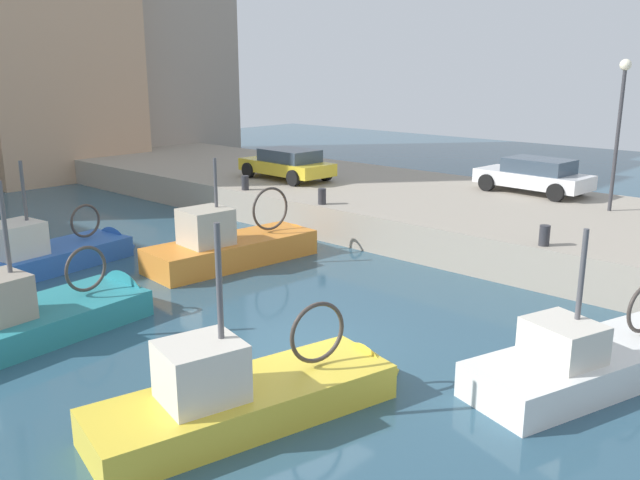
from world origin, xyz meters
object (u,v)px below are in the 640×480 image
Objects in this scene: parked_car_white at (535,175)px; quay_streetlamp at (621,110)px; mooring_bollard_mid at (322,196)px; fishing_boat_blue at (61,261)px; fishing_boat_orange at (240,257)px; parked_car_yellow at (287,164)px; fishing_boat_teal at (56,325)px; mooring_bollard_south at (544,235)px; fishing_boat_white at (600,373)px; fishing_boat_yellow at (263,407)px; mooring_bollard_north at (245,183)px.

parked_car_white is 0.88× the size of quay_streetlamp.
parked_car_white reaches higher than mooring_bollard_mid.
fishing_boat_blue is at bearing 140.11° from quay_streetlamp.
fishing_boat_orange is at bearing 157.94° from parked_car_white.
mooring_bollard_mid is (-2.82, -4.55, -0.39)m from parked_car_yellow.
parked_car_yellow is 7.78× the size of mooring_bollard_mid.
mooring_bollard_south is (10.24, -6.85, 1.36)m from fishing_boat_teal.
fishing_boat_blue is (-3.50, 14.76, 0.05)m from fishing_boat_white.
quay_streetlamp reaches higher than mooring_bollard_south.
quay_streetlamp is at bearing 19.68° from fishing_boat_white.
fishing_boat_yellow is 1.48× the size of parked_car_white.
parked_car_yellow reaches higher than mooring_bollard_mid.
fishing_boat_yellow is at bearing 176.74° from mooring_bollard_south.
fishing_boat_orange is 8.28m from parked_car_yellow.
fishing_boat_orange is (6.42, 1.05, 0.04)m from fishing_boat_teal.
fishing_boat_white is 11.40m from quay_streetlamp.
fishing_boat_blue is (-3.95, 3.65, -0.01)m from fishing_boat_orange.
fishing_boat_yellow is 1.47× the size of parked_car_yellow.
mooring_bollard_mid is (10.24, 1.15, 1.36)m from fishing_boat_teal.
fishing_boat_blue is 7.89m from mooring_bollard_north.
fishing_boat_orange is 1.45× the size of parked_car_yellow.
mooring_bollard_mid is 4.00m from mooring_bollard_north.
parked_car_white is at bearing -28.59° from fishing_boat_blue.
fishing_boat_teal is 1.34× the size of parked_car_yellow.
fishing_boat_blue is 1.16× the size of quay_streetlamp.
parked_car_white is at bearing 27.49° from mooring_bollard_south.
mooring_bollard_mid is (4.27, 11.21, 1.38)m from fishing_boat_white.
parked_car_white is at bearing -65.75° from parked_car_yellow.
quay_streetlamp reaches higher than fishing_boat_orange.
mooring_bollard_mid is at bearing 6.40° from fishing_boat_teal.
fishing_boat_yellow is (0.61, -6.30, 0.03)m from fishing_boat_teal.
mooring_bollard_south is 0.11× the size of quay_streetlamp.
fishing_boat_white is 1.28× the size of quay_streetlamp.
fishing_boat_orange is 5.75m from mooring_bollard_north.
fishing_boat_white is 11.12m from fishing_boat_orange.
fishing_boat_white is at bearing -59.32° from fishing_boat_teal.
mooring_bollard_north is (7.77, 0.45, 1.33)m from fishing_boat_blue.
mooring_bollard_mid is at bearing 37.72° from fishing_boat_yellow.
fishing_boat_yellow is at bearing -130.08° from mooring_bollard_north.
fishing_boat_yellow reaches higher than fishing_boat_orange.
mooring_bollard_north is (0.00, 12.00, 0.00)m from mooring_bollard_south.
parked_car_white is at bearing -22.06° from fishing_boat_orange.
mooring_bollard_mid is at bearing 126.40° from quay_streetlamp.
fishing_boat_orange is (0.45, 11.11, 0.06)m from fishing_boat_white.
fishing_boat_yellow is 1.12× the size of fishing_boat_blue.
fishing_boat_teal is 10.39m from mooring_bollard_mid.
quay_streetlamp reaches higher than fishing_boat_yellow.
parked_car_yellow reaches higher than mooring_bollard_south.
mooring_bollard_north is 0.11× the size of quay_streetlamp.
fishing_boat_teal reaches higher than fishing_boat_blue.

